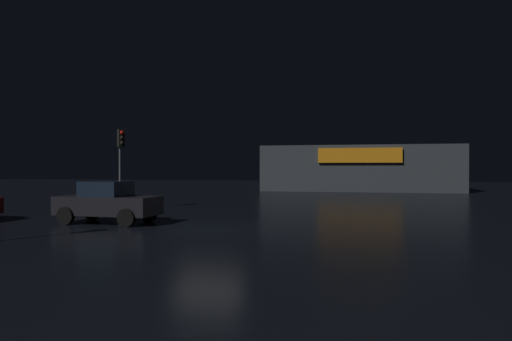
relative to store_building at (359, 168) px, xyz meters
The scene contains 4 objects.
ground_plane 31.11m from the store_building, 100.65° to the right, with size 120.00×120.00×0.00m, color black.
store_building is the anchor object (origin of this frame).
traffic_signal_opposite 27.37m from the store_building, 117.44° to the right, with size 0.43×0.42×4.25m.
car_near 31.40m from the store_building, 109.03° to the right, with size 4.12×2.09×1.69m.
Camera 1 is at (5.11, -15.68, 2.24)m, focal length 31.80 mm.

